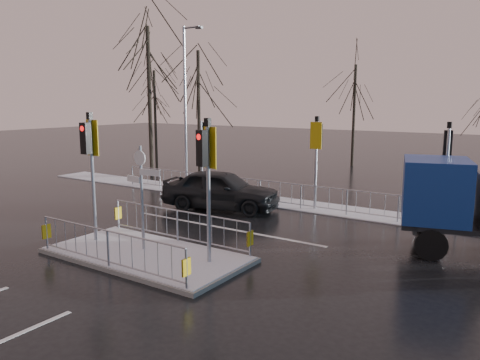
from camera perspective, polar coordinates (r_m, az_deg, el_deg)
The scene contains 12 objects.
ground at distance 14.05m, azimuth -11.35°, elevation -9.20°, with size 120.00×120.00×0.00m, color black.
snow_verge at distance 20.77m, azimuth 5.67°, elevation -2.83°, with size 30.00×2.00×0.04m, color white.
lane_markings at distance 13.83m, azimuth -12.34°, elevation -9.52°, with size 8.00×11.38×0.01m.
traffic_island at distance 13.95m, azimuth -11.40°, elevation -7.65°, with size 6.00×3.04×4.15m.
far_kerb_fixtures at distance 20.00m, azimuth 5.78°, elevation -0.39°, with size 18.00×0.65×3.83m.
car_far_lane at distance 19.46m, azimuth -2.35°, elevation -1.19°, with size 1.97×4.90×1.67m, color black.
flatbed_truck at distance 15.25m, azimuth 25.86°, elevation -2.70°, with size 6.40×3.71×2.80m.
tree_near_a at distance 28.56m, azimuth -11.06°, elevation 12.74°, with size 4.75×4.75×8.97m.
tree_near_b at distance 27.98m, azimuth -5.08°, elevation 10.96°, with size 4.00×4.00×7.55m.
tree_near_c at distance 31.70m, azimuth -10.35°, elevation 9.53°, with size 3.50×3.50×6.61m.
tree_far_a at distance 33.36m, azimuth 13.80°, elevation 9.96°, with size 3.75×3.75×7.08m.
street_lamp_left at distance 24.66m, azimuth -6.60°, elevation 9.60°, with size 1.25×0.18×8.20m.
Camera 1 is at (9.51, -9.31, 4.50)m, focal length 35.00 mm.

